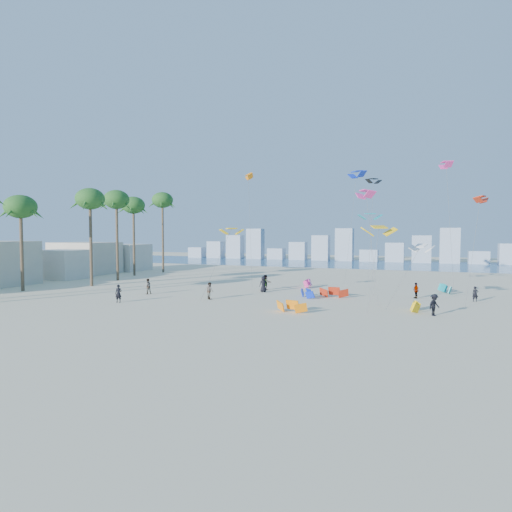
% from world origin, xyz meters
% --- Properties ---
extents(ground, '(220.00, 220.00, 0.00)m').
position_xyz_m(ground, '(0.00, 0.00, 0.00)').
color(ground, beige).
rests_on(ground, ground).
extents(ocean, '(220.00, 220.00, 0.00)m').
position_xyz_m(ocean, '(0.00, 72.00, 0.01)').
color(ocean, navy).
rests_on(ocean, ground).
extents(kitesurfer_near, '(0.77, 0.61, 1.83)m').
position_xyz_m(kitesurfer_near, '(-8.24, 6.23, 0.92)').
color(kitesurfer_near, black).
rests_on(kitesurfer_near, ground).
extents(kitesurfer_mid, '(1.12, 1.09, 1.82)m').
position_xyz_m(kitesurfer_mid, '(-0.62, 11.66, 0.91)').
color(kitesurfer_mid, gray).
rests_on(kitesurfer_mid, ground).
extents(kitesurfers_far, '(35.68, 11.91, 1.93)m').
position_xyz_m(kitesurfers_far, '(8.21, 16.66, 0.92)').
color(kitesurfers_far, black).
rests_on(kitesurfers_far, ground).
extents(grounded_kites, '(17.73, 20.66, 1.02)m').
position_xyz_m(grounded_kites, '(12.99, 18.29, 0.48)').
color(grounded_kites, '#0B2AC6').
rests_on(grounded_kites, ground).
extents(flying_kites, '(31.48, 27.01, 16.69)m').
position_xyz_m(flying_kites, '(13.66, 23.96, 12.19)').
color(flying_kites, yellow).
rests_on(flying_kites, ground).
extents(palm_row, '(8.09, 44.80, 14.54)m').
position_xyz_m(palm_row, '(-23.13, 16.18, 11.31)').
color(palm_row, brown).
rests_on(palm_row, ground).
extents(beachfront_buildings, '(11.50, 43.00, 6.00)m').
position_xyz_m(beachfront_buildings, '(-33.69, 20.82, 2.67)').
color(beachfront_buildings, beige).
rests_on(beachfront_buildings, ground).
extents(distant_skyline, '(85.00, 3.00, 8.40)m').
position_xyz_m(distant_skyline, '(-1.19, 82.00, 3.09)').
color(distant_skyline, '#9EADBF').
rests_on(distant_skyline, ground).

